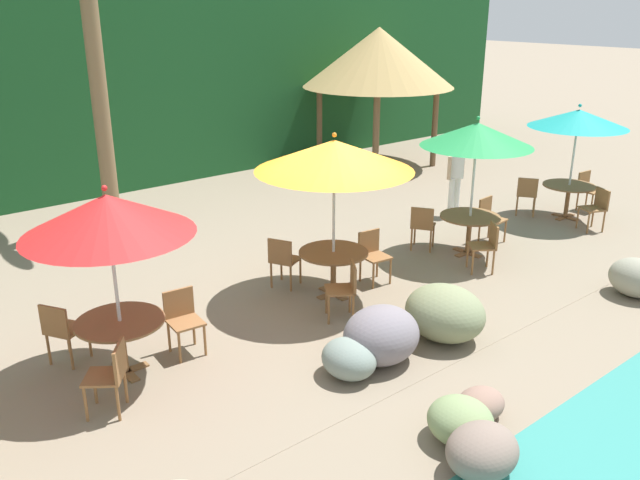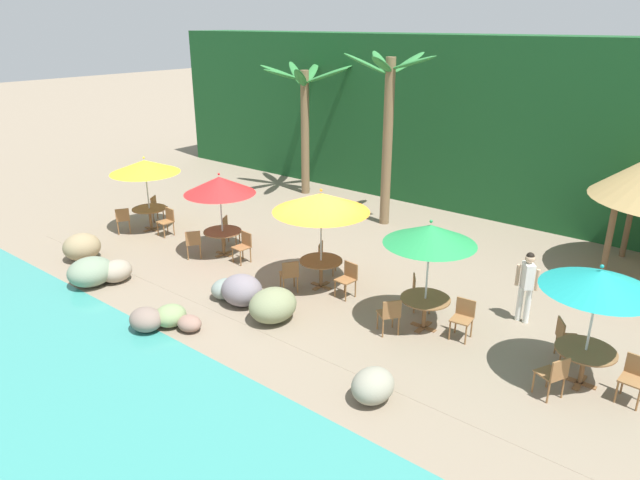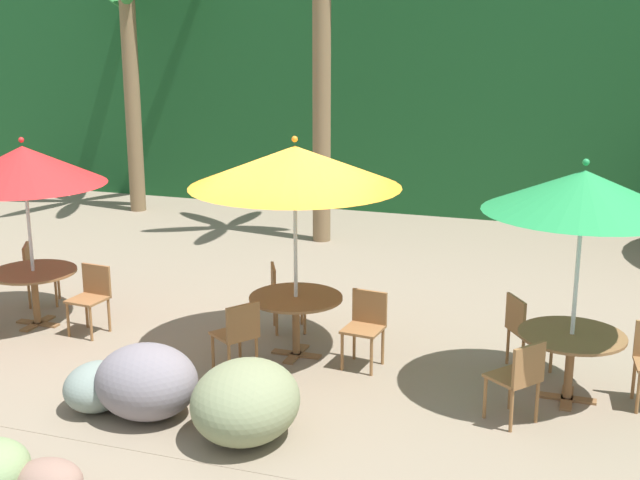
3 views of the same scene
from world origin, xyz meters
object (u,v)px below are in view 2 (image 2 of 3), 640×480
at_px(chair_red_seaward, 244,245).
at_px(chair_green_seaward, 463,316).
at_px(chair_orange_seaward, 348,277).
at_px(chair_green_left, 390,314).
at_px(dining_table_orange, 321,265).
at_px(palm_tree_nearest, 305,102).
at_px(chair_red_left, 193,242).
at_px(palm_tree_second, 388,115).
at_px(umbrella_yellow, 145,167).
at_px(chair_yellow_seaward, 167,220).
at_px(umbrella_green, 430,234).
at_px(dining_table_yellow, 150,212).
at_px(umbrella_orange, 321,202).
at_px(chair_yellow_inland, 157,207).
at_px(chair_red_inland, 229,228).
at_px(chair_green_inland, 418,290).
at_px(umbrella_red, 219,185).
at_px(chair_teal_left, 554,374).
at_px(chair_teal_inland, 565,336).
at_px(umbrella_teal, 599,280).
at_px(waiter_in_white, 527,282).
at_px(chair_orange_inland, 325,256).
at_px(chair_orange_left, 290,274).
at_px(dining_table_green, 425,303).
at_px(dining_table_red, 223,235).
at_px(chair_yellow_left, 123,218).
at_px(dining_table_teal, 585,355).
at_px(chair_teal_seaward, 635,376).

bearing_deg(chair_red_seaward, chair_green_seaward, 0.50).
relative_size(chair_orange_seaward, chair_green_left, 1.00).
height_order(dining_table_orange, chair_green_seaward, chair_green_seaward).
bearing_deg(chair_orange_seaward, palm_tree_nearest, 136.74).
height_order(chair_red_left, palm_tree_second, palm_tree_second).
relative_size(umbrella_yellow, chair_green_left, 2.81).
height_order(chair_yellow_seaward, umbrella_green, umbrella_green).
distance_m(dining_table_yellow, chair_green_left, 9.76).
bearing_deg(chair_red_seaward, chair_green_left, -8.91).
relative_size(chair_red_seaward, dining_table_orange, 0.79).
bearing_deg(chair_red_left, umbrella_orange, 11.83).
bearing_deg(chair_yellow_inland, palm_tree_nearest, 73.84).
bearing_deg(chair_red_inland, chair_green_left, -12.74).
relative_size(chair_green_seaward, chair_green_inland, 1.00).
distance_m(umbrella_yellow, chair_yellow_inland, 1.82).
distance_m(umbrella_red, chair_red_inland, 1.81).
xyz_separation_m(umbrella_orange, chair_teal_left, (6.19, -1.02, -1.76)).
bearing_deg(chair_teal_inland, umbrella_red, -176.65).
distance_m(dining_table_orange, umbrella_teal, 6.66).
relative_size(umbrella_green, waiter_in_white, 1.51).
xyz_separation_m(chair_yellow_seaward, chair_teal_left, (12.38, -0.92, 0.00)).
distance_m(umbrella_red, chair_orange_inland, 3.61).
height_order(umbrella_red, chair_red_left, umbrella_red).
distance_m(chair_red_seaward, chair_green_inland, 5.33).
height_order(dining_table_yellow, chair_green_left, chair_green_left).
bearing_deg(palm_tree_nearest, umbrella_red, -70.26).
relative_size(dining_table_yellow, chair_green_inland, 1.26).
bearing_deg(chair_red_left, chair_yellow_seaward, 161.16).
distance_m(chair_orange_left, umbrella_green, 3.96).
bearing_deg(umbrella_orange, chair_green_seaward, -0.61).
relative_size(chair_red_inland, chair_green_seaward, 1.00).
xyz_separation_m(dining_table_orange, dining_table_green, (3.12, -0.22, 0.00)).
distance_m(chair_red_seaward, waiter_in_white, 7.62).
xyz_separation_m(dining_table_red, chair_orange_seaward, (4.43, 0.11, -0.10)).
relative_size(umbrella_yellow, dining_table_green, 2.22).
height_order(chair_red_inland, chair_teal_inland, same).
height_order(chair_yellow_left, chair_teal_left, same).
xyz_separation_m(umbrella_red, chair_orange_inland, (3.12, 0.83, -1.60)).
xyz_separation_m(chair_red_inland, dining_table_teal, (10.56, -0.79, 0.10)).
relative_size(chair_red_seaward, palm_tree_nearest, 0.18).
xyz_separation_m(chair_yellow_inland, chair_teal_seaward, (14.91, -0.70, 0.00)).
height_order(umbrella_yellow, dining_table_green, umbrella_yellow).
xyz_separation_m(dining_table_orange, chair_teal_left, (6.19, -1.02, -0.10)).
bearing_deg(dining_table_red, chair_red_inland, 126.03).
distance_m(chair_yellow_seaward, chair_orange_left, 5.83).
distance_m(dining_table_orange, chair_teal_left, 6.27).
bearing_deg(chair_yellow_left, umbrella_orange, 7.04).
height_order(dining_table_green, waiter_in_white, waiter_in_white).
bearing_deg(dining_table_red, chair_teal_left, -5.31).
height_order(umbrella_red, chair_orange_inland, umbrella_red).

